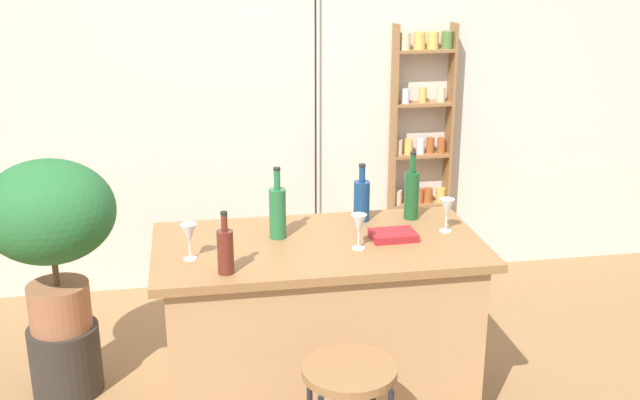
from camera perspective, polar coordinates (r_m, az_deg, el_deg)
The scene contains 13 objects.
back_wall at distance 5.05m, azimuth -3.31°, elevation 9.14°, with size 6.40×0.10×2.80m, color beige.
kitchen_counter at distance 3.78m, azimuth -0.10°, elevation -9.35°, with size 1.53×0.80×0.89m.
spice_shelf at distance 5.22m, azimuth 7.41°, elevation 3.45°, with size 0.40×0.13×1.73m.
plant_stool at distance 4.25m, azimuth -18.21°, elevation -11.07°, with size 0.36×0.36×0.37m, color #2D2823.
potted_plant at distance 3.95m, azimuth -19.28°, elevation -1.54°, with size 0.64×0.57×0.87m.
bottle_sauce_amber at distance 3.26m, azimuth -6.98°, elevation -3.69°, with size 0.07×0.07×0.27m.
bottle_olive_oil at distance 3.85m, azimuth 3.09°, elevation 0.05°, with size 0.08×0.08×0.29m.
bottle_wine_red at distance 3.90m, azimuth 6.77°, elevation 0.47°, with size 0.07×0.07×0.35m.
bottle_vinegar at distance 3.62m, azimuth -3.14°, elevation -0.85°, with size 0.08×0.08×0.34m.
wine_glass_left at distance 3.75m, azimuth 9.32°, elevation -0.61°, with size 0.07×0.07×0.16m.
wine_glass_center at distance 3.42m, azimuth -9.63°, elevation -2.50°, with size 0.07×0.07×0.16m.
wine_glass_right at distance 3.49m, azimuth 2.87°, elevation -1.80°, with size 0.07×0.07×0.16m.
cookbook at distance 3.65m, azimuth 5.41°, elevation -2.60°, with size 0.21×0.15×0.04m, color maroon.
Camera 1 is at (-0.56, -3.00, 2.20)m, focal length 43.46 mm.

